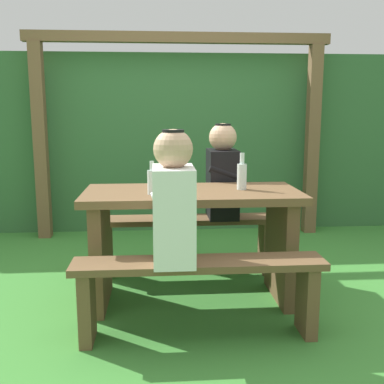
% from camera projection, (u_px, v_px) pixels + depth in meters
% --- Properties ---
extents(ground_plane, '(12.00, 12.00, 0.00)m').
position_uv_depth(ground_plane, '(192.00, 300.00, 3.11)').
color(ground_plane, '#3B8332').
extents(hedge_backdrop, '(6.40, 0.64, 1.84)m').
position_uv_depth(hedge_backdrop, '(177.00, 142.00, 5.10)').
color(hedge_backdrop, '#346436').
rests_on(hedge_backdrop, ground_plane).
extents(pergola_post_left, '(0.12, 0.12, 1.91)m').
position_uv_depth(pergola_post_left, '(41.00, 143.00, 4.50)').
color(pergola_post_left, brown).
rests_on(pergola_post_left, ground_plane).
extents(pergola_post_right, '(0.12, 0.12, 1.91)m').
position_uv_depth(pergola_post_right, '(312.00, 141.00, 4.70)').
color(pergola_post_right, brown).
rests_on(pergola_post_right, ground_plane).
extents(pergola_crossbeam, '(2.97, 0.10, 0.10)m').
position_uv_depth(pergola_crossbeam, '(179.00, 38.00, 4.42)').
color(pergola_crossbeam, brown).
rests_on(pergola_crossbeam, pergola_post_left).
extents(picnic_table, '(1.40, 0.64, 0.75)m').
position_uv_depth(picnic_table, '(192.00, 227.00, 3.02)').
color(picnic_table, brown).
rests_on(picnic_table, ground_plane).
extents(bench_near, '(1.40, 0.24, 0.45)m').
position_uv_depth(bench_near, '(199.00, 283.00, 2.55)').
color(bench_near, brown).
rests_on(bench_near, ground_plane).
extents(bench_far, '(1.40, 0.24, 0.45)m').
position_uv_depth(bench_far, '(187.00, 233.00, 3.56)').
color(bench_far, brown).
rests_on(bench_far, ground_plane).
extents(person_white_shirt, '(0.25, 0.35, 0.72)m').
position_uv_depth(person_white_shirt, '(173.00, 202.00, 2.46)').
color(person_white_shirt, white).
rests_on(person_white_shirt, bench_near).
extents(person_black_coat, '(0.25, 0.35, 0.72)m').
position_uv_depth(person_black_coat, '(222.00, 174.00, 3.50)').
color(person_black_coat, black).
rests_on(person_black_coat, bench_far).
extents(drinking_glass, '(0.06, 0.06, 0.09)m').
position_uv_depth(drinking_glass, '(164.00, 183.00, 2.99)').
color(drinking_glass, silver).
rests_on(drinking_glass, picnic_table).
extents(bottle_left, '(0.06, 0.06, 0.21)m').
position_uv_depth(bottle_left, '(152.00, 181.00, 2.84)').
color(bottle_left, silver).
rests_on(bottle_left, picnic_table).
extents(bottle_right, '(0.06, 0.06, 0.24)m').
position_uv_depth(bottle_right, '(242.00, 175.00, 3.01)').
color(bottle_right, silver).
rests_on(bottle_right, picnic_table).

